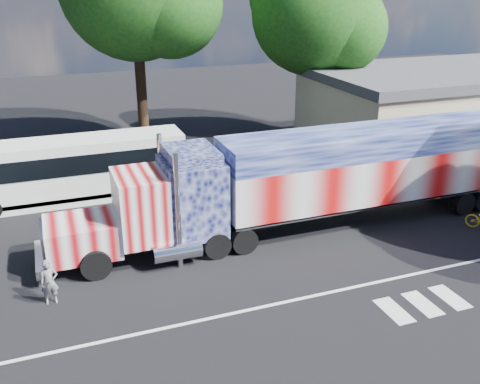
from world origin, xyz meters
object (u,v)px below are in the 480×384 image
object	(u,v)px
semi_truck	(319,177)
woman	(49,282)
tree_ne_a	(315,14)
coach_bus	(77,168)

from	to	relation	value
semi_truck	woman	bearing A→B (deg)	-168.93
woman	tree_ne_a	world-z (taller)	tree_ne_a
coach_bus	semi_truck	bearing A→B (deg)	-36.43
semi_truck	coach_bus	world-z (taller)	semi_truck
coach_bus	tree_ne_a	size ratio (longest dim) A/B	0.86
semi_truck	woman	world-z (taller)	semi_truck
semi_truck	woman	xyz separation A→B (m)	(-11.75, -2.30, -1.60)
coach_bus	tree_ne_a	distance (m)	19.07
semi_truck	coach_bus	distance (m)	12.41
coach_bus	woman	distance (m)	9.85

